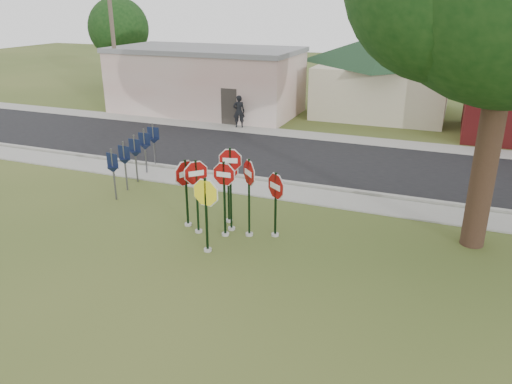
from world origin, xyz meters
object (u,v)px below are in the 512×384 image
at_px(stop_sign_center, 224,189).
at_px(stop_sign_left, 197,186).
at_px(utility_pole_near, 113,36).
at_px(stop_sign_yellow, 206,205).
at_px(pedestrian, 239,111).

relative_size(stop_sign_center, stop_sign_left, 1.00).
distance_m(stop_sign_left, utility_pole_near, 19.61).
height_order(stop_sign_center, stop_sign_left, stop_sign_center).
height_order(stop_sign_center, stop_sign_yellow, stop_sign_center).
bearing_deg(pedestrian, stop_sign_left, 84.38).
relative_size(utility_pole_near, pedestrian, 5.06).
relative_size(stop_sign_left, utility_pole_near, 0.27).
height_order(stop_sign_left, pedestrian, stop_sign_left).
distance_m(stop_sign_left, pedestrian, 14.15).
bearing_deg(stop_sign_left, stop_sign_yellow, -50.67).
xyz_separation_m(stop_sign_yellow, utility_pole_near, (-14.10, 15.14, 3.46)).
height_order(stop_sign_yellow, utility_pole_near, utility_pole_near).
xyz_separation_m(stop_sign_left, pedestrian, (-4.40, 13.44, -0.60)).
bearing_deg(utility_pole_near, stop_sign_yellow, -47.03).
distance_m(stop_sign_center, pedestrian, 14.35).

